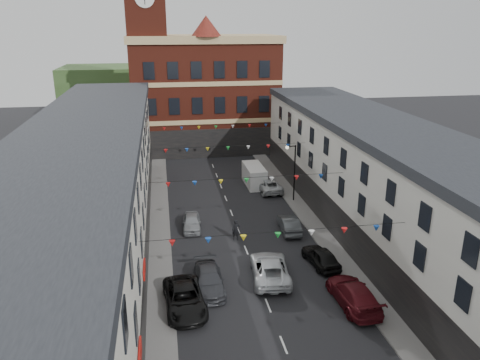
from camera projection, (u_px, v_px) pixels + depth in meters
ground at (256, 275)px, 34.24m from camera, size 160.00×160.00×0.00m
pavement_left at (160, 268)px, 35.00m from camera, size 1.80×64.00×0.15m
pavement_right at (336, 254)px, 37.18m from camera, size 1.80×64.00×0.15m
terrace_left at (83, 212)px, 31.62m from camera, size 8.40×56.00×10.70m
terrace_right at (406, 199)px, 35.50m from camera, size 8.40×56.00×9.70m
civic_building at (204, 92)px, 67.14m from camera, size 20.60×13.30×18.50m
clock_tower at (148, 44)px, 61.04m from camera, size 5.60×5.60×30.00m
distant_hill at (172, 92)px, 90.00m from camera, size 40.00×14.00×10.00m
street_lamp at (292, 165)px, 47.13m from camera, size 1.10×0.36×6.00m
car_left_c at (185, 299)px, 29.94m from camera, size 2.84×5.52×1.49m
car_left_d at (209, 280)px, 32.17m from camera, size 2.01×4.88×1.41m
car_left_e at (192, 222)px, 41.67m from camera, size 1.81×4.02×1.34m
car_right_c at (354, 294)px, 30.38m from camera, size 2.36×5.47×1.57m
car_right_d at (321, 256)px, 35.41m from camera, size 2.22×4.39×1.43m
car_right_e at (289, 224)px, 41.18m from camera, size 1.74×4.33×1.40m
car_right_f at (268, 185)px, 51.19m from camera, size 2.55×5.14×1.40m
moving_car at (270, 268)px, 33.59m from camera, size 3.19×5.85×1.56m
white_van at (254, 176)px, 53.02m from camera, size 2.02×5.09×2.24m
pedestrian at (236, 230)px, 39.56m from camera, size 0.68×0.47×1.80m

